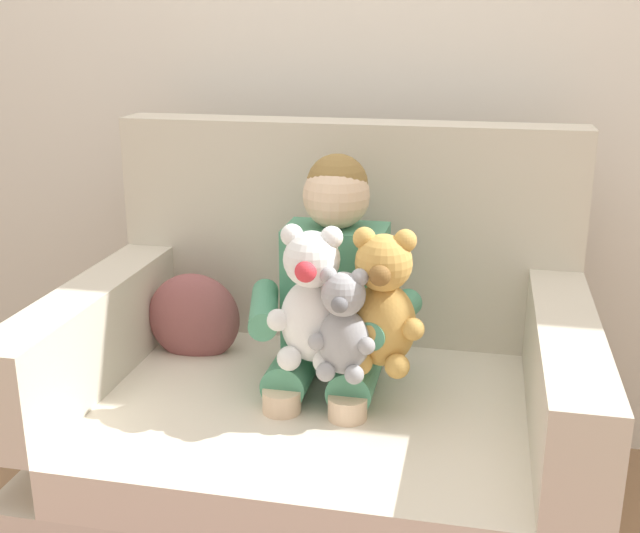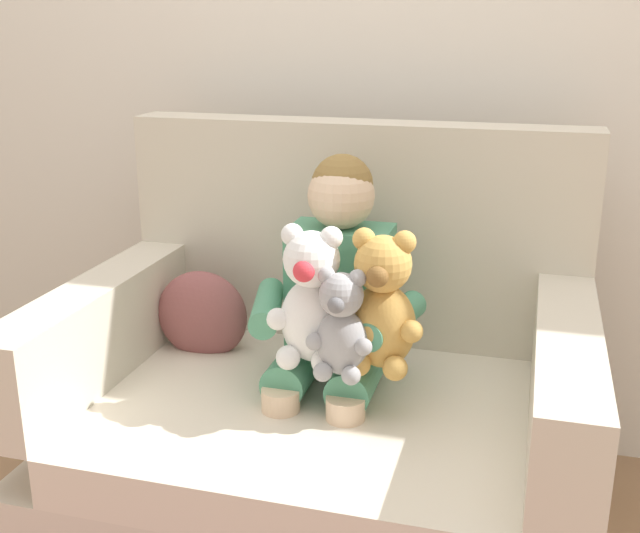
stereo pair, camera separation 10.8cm
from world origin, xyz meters
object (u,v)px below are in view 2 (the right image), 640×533
at_px(plush_white, 311,300).
at_px(throw_pillow, 202,315).
at_px(seated_child, 334,304).
at_px(plush_grey, 341,327).
at_px(armchair, 324,421).
at_px(plush_honey, 382,306).

relative_size(plush_white, throw_pillow, 1.32).
height_order(seated_child, plush_grey, seated_child).
bearing_deg(throw_pillow, seated_child, -13.55).
bearing_deg(plush_white, armchair, 106.52).
bearing_deg(throw_pillow, plush_grey, -31.24).
bearing_deg(seated_child, plush_white, -98.15).
xyz_separation_m(armchair, plush_honey, (0.17, -0.10, 0.38)).
relative_size(plush_white, plush_honey, 1.00).
bearing_deg(plush_grey, plush_white, 148.90).
bearing_deg(armchair, throw_pillow, 162.24).
xyz_separation_m(armchair, plush_white, (-0.00, -0.11, 0.38)).
distance_m(seated_child, plush_grey, 0.20).
height_order(plush_grey, throw_pillow, plush_grey).
xyz_separation_m(seated_child, plush_honey, (0.15, -0.13, 0.06)).
bearing_deg(plush_white, seated_child, 99.47).
distance_m(plush_grey, throw_pillow, 0.57).
height_order(seated_child, plush_honey, seated_child).
height_order(armchair, plush_grey, armchair).
xyz_separation_m(plush_grey, throw_pillow, (-0.48, 0.29, -0.13)).
bearing_deg(seated_child, plush_honey, -41.01).
bearing_deg(plush_grey, plush_honey, 38.38).
xyz_separation_m(plush_white, throw_pillow, (-0.39, 0.24, -0.17)).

